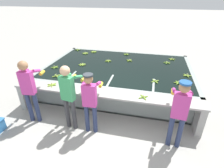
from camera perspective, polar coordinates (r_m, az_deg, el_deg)
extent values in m
plane|color=#A3A099|center=(4.88, -3.36, -12.44)|extent=(80.00, 80.00, 0.00)
cube|color=gray|center=(6.64, 1.97, -0.35)|extent=(5.08, 3.48, 0.06)
cube|color=gray|center=(5.03, -1.84, -5.23)|extent=(5.08, 0.12, 0.82)
cube|color=gray|center=(8.01, 4.47, 7.56)|extent=(5.08, 0.12, 0.82)
cube|color=gray|center=(7.33, -17.41, 4.41)|extent=(0.12, 3.48, 0.82)
cube|color=gray|center=(6.51, 23.94, 0.28)|extent=(0.12, 3.48, 0.82)
cube|color=black|center=(6.46, 2.03, 2.85)|extent=(4.84, 3.24, 0.76)
cube|color=gray|center=(5.82, -12.83, -1.14)|extent=(0.06, 0.80, 0.82)
cube|color=gray|center=(5.41, -0.58, -2.67)|extent=(0.06, 0.80, 0.82)
cube|color=gray|center=(5.30, 12.93, -4.20)|extent=(0.06, 0.80, 0.82)
cube|color=#9E9E99|center=(4.60, -2.84, -3.05)|extent=(5.08, 0.45, 0.05)
cube|color=#9E9E99|center=(5.90, -26.24, -3.38)|extent=(0.16, 0.41, 0.77)
cube|color=#9E9E99|center=(4.86, 26.68, -10.31)|extent=(0.16, 0.41, 0.77)
cylinder|color=navy|center=(5.19, -25.28, -6.85)|extent=(0.11, 0.11, 0.86)
cylinder|color=navy|center=(5.09, -23.33, -7.08)|extent=(0.11, 0.11, 0.86)
cube|color=#BC388E|center=(4.79, -25.99, 0.38)|extent=(0.34, 0.21, 0.61)
sphere|color=#9E704C|center=(4.63, -27.14, 5.38)|extent=(0.23, 0.23, 0.23)
cylinder|color=#BC388E|center=(4.98, -26.71, 4.03)|extent=(0.12, 0.32, 0.18)
cylinder|color=gold|center=(5.24, -25.01, 3.49)|extent=(0.11, 0.21, 0.08)
cylinder|color=#BC388E|center=(4.82, -23.48, 3.99)|extent=(0.12, 0.32, 0.18)
cylinder|color=gold|center=(5.08, -21.88, 3.43)|extent=(0.11, 0.21, 0.08)
cylinder|color=#38383D|center=(4.65, -14.38, -9.05)|extent=(0.11, 0.11, 0.85)
cylinder|color=#38383D|center=(4.55, -12.30, -9.70)|extent=(0.11, 0.11, 0.85)
cube|color=#38995B|center=(4.21, -14.41, -1.40)|extent=(0.34, 0.22, 0.60)
sphere|color=tan|center=(4.02, -15.14, 4.19)|extent=(0.23, 0.23, 0.23)
cylinder|color=#38995B|center=(4.39, -14.57, 2.94)|extent=(0.13, 0.32, 0.18)
cylinder|color=gold|center=(4.64, -12.57, 2.29)|extent=(0.11, 0.21, 0.08)
cylinder|color=#38995B|center=(4.21, -11.04, 2.30)|extent=(0.13, 0.32, 0.18)
cylinder|color=gold|center=(4.47, -9.16, 1.66)|extent=(0.11, 0.21, 0.08)
cylinder|color=navy|center=(4.44, -8.15, -10.96)|extent=(0.11, 0.11, 0.78)
cylinder|color=navy|center=(4.39, -5.60, -11.27)|extent=(0.11, 0.11, 0.78)
cube|color=#BC388E|center=(4.03, -7.40, -3.68)|extent=(0.33, 0.19, 0.55)
sphere|color=#9E704C|center=(3.84, -7.77, 1.59)|extent=(0.21, 0.21, 0.21)
cylinder|color=#282D33|center=(3.80, -7.86, 2.89)|extent=(0.22, 0.22, 0.04)
cylinder|color=#BC388E|center=(4.19, -8.74, 0.50)|extent=(0.10, 0.31, 0.18)
cylinder|color=gold|center=(4.48, -7.67, 0.06)|extent=(0.10, 0.21, 0.08)
cylinder|color=#BC388E|center=(4.11, -4.48, 0.19)|extent=(0.10, 0.31, 0.18)
cylinder|color=gold|center=(4.40, -3.67, -0.25)|extent=(0.10, 0.21, 0.08)
cylinder|color=navy|center=(4.24, 18.48, -14.25)|extent=(0.11, 0.11, 0.81)
cylinder|color=navy|center=(4.26, 21.22, -14.58)|extent=(0.11, 0.11, 0.81)
cube|color=#BC388E|center=(3.84, 21.48, -6.65)|extent=(0.33, 0.20, 0.57)
sphere|color=#9E704C|center=(3.63, 22.62, -1.04)|extent=(0.22, 0.22, 0.22)
cylinder|color=#1E5199|center=(3.59, 22.91, 0.35)|extent=(0.23, 0.23, 0.04)
cylinder|color=#BC388E|center=(3.94, 19.61, -1.93)|extent=(0.10, 0.31, 0.18)
cylinder|color=gold|center=(4.24, 19.30, -2.29)|extent=(0.10, 0.21, 0.08)
cylinder|color=#BC388E|center=(3.98, 24.18, -2.57)|extent=(0.10, 0.31, 0.18)
cylinder|color=gold|center=(4.27, 23.54, -2.88)|extent=(0.10, 0.21, 0.08)
ellipsoid|color=#75A333|center=(6.91, 17.40, 6.81)|extent=(0.08, 0.17, 0.04)
ellipsoid|color=#75A333|center=(6.86, 17.07, 6.71)|extent=(0.17, 0.05, 0.04)
ellipsoid|color=#75A333|center=(6.81, 17.37, 6.52)|extent=(0.10, 0.17, 0.04)
ellipsoid|color=#75A333|center=(6.83, 17.89, 6.50)|extent=(0.15, 0.14, 0.04)
ellipsoid|color=#75A333|center=(6.89, 17.91, 6.68)|extent=(0.16, 0.12, 0.04)
cylinder|color=tan|center=(6.85, 17.57, 6.92)|extent=(0.03, 0.03, 0.04)
ellipsoid|color=#8CB738|center=(7.26, 18.76, 7.60)|extent=(0.13, 0.16, 0.04)
ellipsoid|color=#8CB738|center=(7.27, 19.27, 7.54)|extent=(0.13, 0.16, 0.04)
ellipsoid|color=#8CB738|center=(7.33, 19.38, 7.68)|extent=(0.17, 0.09, 0.04)
ellipsoid|color=#8CB738|center=(7.36, 18.95, 7.83)|extent=(0.04, 0.17, 0.04)
ellipsoid|color=#8CB738|center=(7.32, 18.57, 7.78)|extent=(0.17, 0.08, 0.04)
cylinder|color=tan|center=(7.30, 19.03, 7.95)|extent=(0.03, 0.03, 0.04)
ellipsoid|color=#8CB738|center=(6.78, 6.03, 7.56)|extent=(0.17, 0.11, 0.04)
ellipsoid|color=#8CB738|center=(6.85, 5.93, 7.78)|extent=(0.11, 0.17, 0.04)
ellipsoid|color=#8CB738|center=(6.84, 5.28, 7.77)|extent=(0.17, 0.11, 0.04)
ellipsoid|color=#8CB738|center=(6.77, 5.38, 7.55)|extent=(0.11, 0.17, 0.04)
cylinder|color=tan|center=(6.80, 5.67, 7.95)|extent=(0.03, 0.03, 0.04)
ellipsoid|color=#8CB738|center=(6.77, -1.57, 7.67)|extent=(0.16, 0.13, 0.04)
ellipsoid|color=#8CB738|center=(6.71, -1.72, 7.49)|extent=(0.16, 0.13, 0.04)
ellipsoid|color=#8CB738|center=(6.68, -1.26, 7.39)|extent=(0.08, 0.17, 0.04)
ellipsoid|color=#8CB738|center=(6.72, -0.82, 7.51)|extent=(0.17, 0.04, 0.04)
ellipsoid|color=#8CB738|center=(6.77, -1.02, 7.69)|extent=(0.09, 0.17, 0.04)
cylinder|color=tan|center=(6.72, -1.28, 7.84)|extent=(0.03, 0.03, 0.04)
ellipsoid|color=#7FAD33|center=(5.25, 13.40, 0.78)|extent=(0.16, 0.13, 0.04)
ellipsoid|color=#7FAD33|center=(5.24, 14.23, 0.63)|extent=(0.13, 0.16, 0.04)
ellipsoid|color=#7FAD33|center=(5.31, 14.38, 0.98)|extent=(0.16, 0.13, 0.04)
ellipsoid|color=#7FAD33|center=(5.32, 13.56, 1.13)|extent=(0.13, 0.16, 0.04)
cylinder|color=tan|center=(5.27, 13.94, 1.23)|extent=(0.03, 0.03, 0.04)
ellipsoid|color=#93BC3D|center=(7.93, -6.27, 10.52)|extent=(0.16, 0.12, 0.04)
ellipsoid|color=#93BC3D|center=(7.89, -6.43, 10.42)|extent=(0.17, 0.09, 0.04)
ellipsoid|color=#93BC3D|center=(7.85, -6.28, 10.33)|extent=(0.09, 0.17, 0.04)
ellipsoid|color=#93BC3D|center=(7.83, -5.94, 10.33)|extent=(0.12, 0.16, 0.04)
ellipsoid|color=#93BC3D|center=(7.86, -5.66, 10.40)|extent=(0.17, 0.06, 0.04)
ellipsoid|color=#93BC3D|center=(7.91, -5.66, 10.50)|extent=(0.15, 0.14, 0.04)
ellipsoid|color=#93BC3D|center=(7.94, -5.93, 10.55)|extent=(0.05, 0.17, 0.04)
cylinder|color=tan|center=(7.88, -6.04, 10.68)|extent=(0.03, 0.03, 0.04)
ellipsoid|color=#7FAD33|center=(7.49, 4.41, 9.58)|extent=(0.14, 0.15, 0.04)
ellipsoid|color=#7FAD33|center=(7.48, 4.89, 9.53)|extent=(0.12, 0.16, 0.04)
ellipsoid|color=#7FAD33|center=(7.53, 5.15, 9.65)|extent=(0.17, 0.08, 0.04)
ellipsoid|color=#7FAD33|center=(7.58, 4.83, 9.78)|extent=(0.05, 0.17, 0.04)
ellipsoid|color=#7FAD33|center=(7.55, 4.37, 9.74)|extent=(0.17, 0.10, 0.04)
cylinder|color=tan|center=(7.51, 4.74, 9.91)|extent=(0.03, 0.03, 0.04)
ellipsoid|color=#7FAD33|center=(8.27, -10.77, 10.92)|extent=(0.17, 0.10, 0.04)
ellipsoid|color=#7FAD33|center=(8.33, -11.14, 11.00)|extent=(0.10, 0.17, 0.04)
ellipsoid|color=#7FAD33|center=(8.28, -11.54, 10.87)|extent=(0.17, 0.10, 0.04)
ellipsoid|color=#7FAD33|center=(8.22, -11.17, 10.79)|extent=(0.10, 0.17, 0.04)
cylinder|color=tan|center=(8.27, -11.18, 11.13)|extent=(0.03, 0.03, 0.04)
ellipsoid|color=#93BC3D|center=(7.67, -8.71, 9.77)|extent=(0.10, 0.17, 0.04)
ellipsoid|color=#93BC3D|center=(7.69, -8.40, 9.84)|extent=(0.17, 0.08, 0.04)
ellipsoid|color=#93BC3D|center=(7.73, -8.34, 9.95)|extent=(0.16, 0.13, 0.04)
ellipsoid|color=#93BC3D|center=(7.77, -8.57, 10.02)|extent=(0.04, 0.17, 0.04)
ellipsoid|color=#93BC3D|center=(7.77, -8.93, 9.99)|extent=(0.15, 0.14, 0.04)
ellipsoid|color=#93BC3D|center=(7.73, -9.14, 9.89)|extent=(0.17, 0.07, 0.04)
ellipsoid|color=#93BC3D|center=(7.69, -9.05, 9.79)|extent=(0.11, 0.17, 0.04)
cylinder|color=tan|center=(7.71, -8.75, 10.15)|extent=(0.03, 0.03, 0.04)
ellipsoid|color=#93BC3D|center=(5.69, -17.53, 2.38)|extent=(0.15, 0.14, 0.04)
ellipsoid|color=#93BC3D|center=(5.76, -17.19, 2.70)|extent=(0.14, 0.15, 0.04)
ellipsoid|color=#93BC3D|center=(5.79, -17.87, 2.75)|extent=(0.15, 0.14, 0.04)
ellipsoid|color=#93BC3D|center=(5.73, -18.22, 2.43)|extent=(0.14, 0.15, 0.04)
cylinder|color=tan|center=(5.73, -17.76, 2.89)|extent=(0.03, 0.03, 0.04)
ellipsoid|color=#75A333|center=(6.41, -17.78, 5.17)|extent=(0.17, 0.05, 0.04)
ellipsoid|color=#75A333|center=(6.47, -17.81, 5.38)|extent=(0.10, 0.17, 0.04)
ellipsoid|color=#75A333|center=(6.49, -18.36, 5.36)|extent=(0.15, 0.14, 0.04)
ellipsoid|color=#75A333|center=(6.44, -18.68, 5.14)|extent=(0.16, 0.12, 0.04)
ellipsoid|color=#75A333|center=(6.39, -18.32, 5.03)|extent=(0.08, 0.17, 0.04)
cylinder|color=tan|center=(6.43, -18.24, 5.51)|extent=(0.03, 0.03, 0.04)
ellipsoid|color=#93BC3D|center=(6.01, 22.85, 2.77)|extent=(0.15, 0.14, 0.04)
ellipsoid|color=#93BC3D|center=(5.95, 22.89, 2.52)|extent=(0.16, 0.12, 0.04)
ellipsoid|color=#93BC3D|center=(5.94, 23.49, 2.36)|extent=(0.08, 0.17, 0.04)
ellipsoid|color=#93BC3D|center=(5.99, 23.81, 2.51)|extent=(0.17, 0.05, 0.04)
ellipsoid|color=#93BC3D|center=(6.03, 23.42, 2.76)|extent=(0.10, 0.17, 0.04)
cylinder|color=tan|center=(5.97, 23.35, 2.89)|extent=(0.03, 0.03, 0.04)
ellipsoid|color=#93BC3D|center=(6.43, -9.24, 6.24)|extent=(0.17, 0.05, 0.04)
ellipsoid|color=#93BC3D|center=(6.48, -9.23, 6.39)|extent=(0.14, 0.15, 0.04)
ellipsoid|color=#93BC3D|center=(6.51, -9.56, 6.46)|extent=(0.06, 0.17, 0.04)
ellipsoid|color=#93BC3D|center=(6.50, -9.97, 6.40)|extent=(0.16, 0.12, 0.04)
ellipsoid|color=#93BC3D|center=(6.46, -10.17, 6.26)|extent=(0.17, 0.09, 0.04)
ellipsoid|color=#93BC3D|center=(6.42, -10.00, 6.13)|extent=(0.09, 0.17, 0.04)
ellipsoid|color=#93BC3D|center=(6.41, -9.58, 6.12)|extent=(0.12, 0.16, 0.04)
cylinder|color=tan|center=(6.45, -9.70, 6.58)|extent=(0.03, 0.03, 0.04)
ellipsoid|color=#7FAD33|center=(5.40, 21.47, 0.28)|extent=(0.17, 0.04, 0.04)
ellipsoid|color=#7FAD33|center=(5.43, 21.14, 0.53)|extent=(0.12, 0.16, 0.04)
ellipsoid|color=#7FAD33|center=(5.43, 20.57, 0.60)|extent=(0.11, 0.17, 0.04)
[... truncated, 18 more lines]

